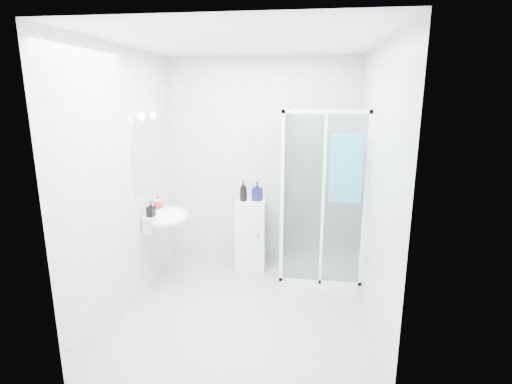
# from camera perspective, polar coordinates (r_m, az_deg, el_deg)

# --- Properties ---
(room) EXTENTS (2.40, 2.60, 2.60)m
(room) POSITION_cam_1_polar(r_m,az_deg,el_deg) (3.82, -1.42, 0.97)
(room) COLOR white
(room) RESTS_ON ground
(shower_enclosure) EXTENTS (0.90, 0.95, 2.00)m
(shower_enclosure) POSITION_cam_1_polar(r_m,az_deg,el_deg) (4.76, 8.13, -7.28)
(shower_enclosure) COLOR white
(shower_enclosure) RESTS_ON ground
(wall_basin) EXTENTS (0.46, 0.56, 0.35)m
(wall_basin) POSITION_cam_1_polar(r_m,az_deg,el_deg) (4.61, -12.73, -3.58)
(wall_basin) COLOR white
(wall_basin) RESTS_ON ground
(mirror) EXTENTS (0.02, 0.60, 0.70)m
(mirror) POSITION_cam_1_polar(r_m,az_deg,el_deg) (4.53, -15.57, 5.08)
(mirror) COLOR white
(mirror) RESTS_ON room
(vanity_lights) EXTENTS (0.10, 0.40, 0.08)m
(vanity_lights) POSITION_cam_1_polar(r_m,az_deg,el_deg) (4.47, -15.32, 10.40)
(vanity_lights) COLOR silver
(vanity_lights) RESTS_ON room
(wall_hooks) EXTENTS (0.23, 0.06, 0.03)m
(wall_hooks) POSITION_cam_1_polar(r_m,az_deg,el_deg) (5.03, -2.08, 7.77)
(wall_hooks) COLOR silver
(wall_hooks) RESTS_ON room
(storage_cabinet) EXTENTS (0.37, 0.39, 0.87)m
(storage_cabinet) POSITION_cam_1_polar(r_m,az_deg,el_deg) (5.05, -0.73, -6.04)
(storage_cabinet) COLOR white
(storage_cabinet) RESTS_ON ground
(hand_towel) EXTENTS (0.32, 0.05, 0.69)m
(hand_towel) POSITION_cam_1_polar(r_m,az_deg,el_deg) (4.12, 12.70, 3.47)
(hand_towel) COLOR teal
(hand_towel) RESTS_ON shower_enclosure
(shampoo_bottle_a) EXTENTS (0.11, 0.11, 0.25)m
(shampoo_bottle_a) POSITION_cam_1_polar(r_m,az_deg,el_deg) (4.88, -1.81, 0.13)
(shampoo_bottle_a) COLOR black
(shampoo_bottle_a) RESTS_ON storage_cabinet
(shampoo_bottle_b) EXTENTS (0.13, 0.13, 0.23)m
(shampoo_bottle_b) POSITION_cam_1_polar(r_m,az_deg,el_deg) (4.91, 0.16, 0.11)
(shampoo_bottle_b) COLOR #0A143F
(shampoo_bottle_b) RESTS_ON storage_cabinet
(soap_dispenser_orange) EXTENTS (0.16, 0.16, 0.16)m
(soap_dispenser_orange) POSITION_cam_1_polar(r_m,az_deg,el_deg) (4.72, -13.75, -1.42)
(soap_dispenser_orange) COLOR red
(soap_dispenser_orange) RESTS_ON wall_basin
(soap_dispenser_black) EXTENTS (0.09, 0.09, 0.16)m
(soap_dispenser_black) POSITION_cam_1_polar(r_m,az_deg,el_deg) (4.44, -14.80, -2.40)
(soap_dispenser_black) COLOR black
(soap_dispenser_black) RESTS_ON wall_basin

